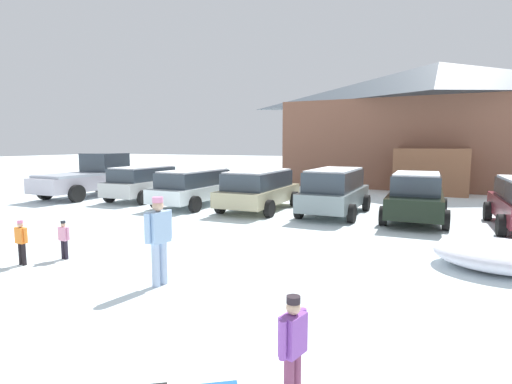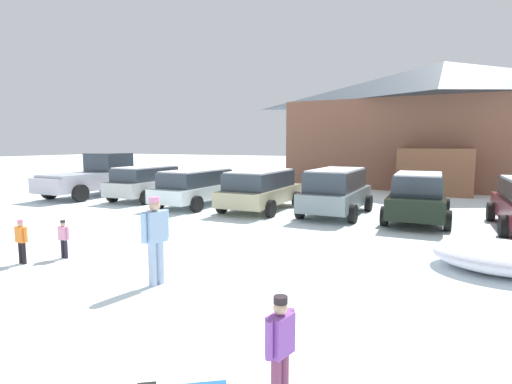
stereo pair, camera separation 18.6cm
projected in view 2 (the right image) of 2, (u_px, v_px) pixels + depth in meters
ski_lodge at (441, 123)px, 25.11m from camera, size 18.05×11.14×7.73m
parked_silver_wagon at (147, 182)px, 18.79m from camera, size 2.22×4.10×1.59m
parked_white_suv at (197, 186)px, 16.97m from camera, size 2.15×4.51×1.55m
parked_beige_suv at (261, 188)px, 15.90m from camera, size 2.27×4.47×1.59m
parked_grey_wagon at (336, 190)px, 14.78m from camera, size 2.10×4.33×1.72m
parked_black_sedan at (418, 197)px, 13.65m from camera, size 2.15×4.66×1.66m
pickup_truck at (96, 176)px, 20.24m from camera, size 2.37×5.53×2.15m
skier_child_in_orange_jacket at (21, 239)px, 8.75m from camera, size 0.37×0.14×0.99m
skier_child_in_pink_snowsuit at (64, 237)px, 9.19m from camera, size 0.33×0.14×0.89m
skier_child_in_purple_jacket at (280, 346)px, 3.92m from camera, size 0.23×0.42×1.16m
skier_adult_in_blue_parka at (155, 235)px, 7.40m from camera, size 0.31×0.61×1.67m
plowed_snow_pile at (502, 256)px, 8.32m from camera, size 2.66×2.13×0.60m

